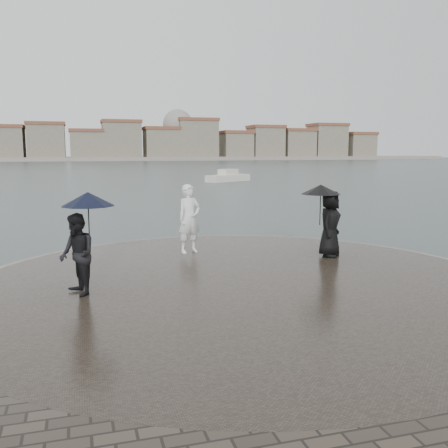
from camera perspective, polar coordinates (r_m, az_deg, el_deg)
name	(u,v)px	position (r m, az deg, el deg)	size (l,w,h in m)	color
ground	(312,360)	(8.10, 9.99, -15.07)	(400.00, 400.00, 0.00)	#2B3835
kerb_ring	(241,290)	(11.10, 1.91, -7.55)	(12.50, 12.50, 0.32)	gray
quay_tip	(241,289)	(11.09, 1.91, -7.44)	(11.90, 11.90, 0.36)	#2D261E
statue	(189,219)	(13.97, -3.98, 0.62)	(0.70, 0.46, 1.92)	white
visitor_left	(80,239)	(10.23, -16.12, -1.64)	(1.21, 1.11, 2.04)	black
visitor_right	(328,215)	(13.70, 11.75, 1.02)	(1.30, 1.15, 1.95)	black
far_skyline	(66,143)	(167.38, -17.63, 8.81)	(260.00, 20.00, 37.00)	gray
boats	(116,183)	(44.66, -12.24, 4.56)	(29.62, 15.81, 1.50)	silver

